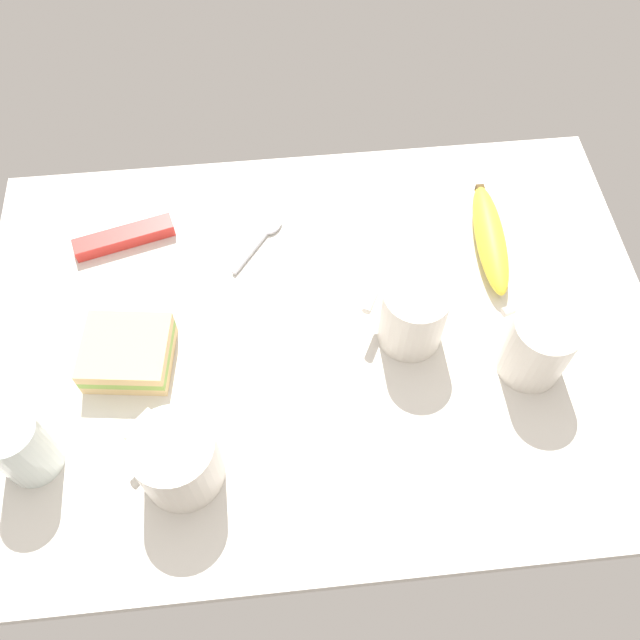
# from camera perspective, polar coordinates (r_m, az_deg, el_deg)

# --- Properties ---
(tabletop) EXTENTS (0.90, 0.64, 0.02)m
(tabletop) POSITION_cam_1_polar(r_m,az_deg,el_deg) (0.91, 0.00, -1.31)
(tabletop) COLOR beige
(tabletop) RESTS_ON ground
(coffee_mug_black) EXTENTS (0.11, 0.11, 0.09)m
(coffee_mug_black) POSITION_cam_1_polar(r_m,az_deg,el_deg) (0.79, -11.91, -11.42)
(coffee_mug_black) COLOR silver
(coffee_mug_black) RESTS_ON tabletop
(coffee_mug_milky) EXTENTS (0.11, 0.09, 0.10)m
(coffee_mug_milky) POSITION_cam_1_polar(r_m,az_deg,el_deg) (0.86, 7.83, 0.40)
(coffee_mug_milky) COLOR silver
(coffee_mug_milky) RESTS_ON tabletop
(coffee_mug_spare) EXTENTS (0.08, 0.11, 0.10)m
(coffee_mug_spare) POSITION_cam_1_polar(r_m,az_deg,el_deg) (0.87, 17.89, -2.06)
(coffee_mug_spare) COLOR silver
(coffee_mug_spare) RESTS_ON tabletop
(sandwich_main) EXTENTS (0.12, 0.11, 0.04)m
(sandwich_main) POSITION_cam_1_polar(r_m,az_deg,el_deg) (0.89, -15.90, -2.68)
(sandwich_main) COLOR #DBB77A
(sandwich_main) RESTS_ON tabletop
(glass_of_milk) EXTENTS (0.07, 0.07, 0.10)m
(glass_of_milk) POSITION_cam_1_polar(r_m,az_deg,el_deg) (0.85, -23.75, -9.78)
(glass_of_milk) COLOR silver
(glass_of_milk) RESTS_ON tabletop
(banana) EXTENTS (0.05, 0.19, 0.04)m
(banana) POSITION_cam_1_polar(r_m,az_deg,el_deg) (0.99, 14.13, 6.70)
(banana) COLOR yellow
(banana) RESTS_ON tabletop
(spoon) EXTENTS (0.08, 0.10, 0.01)m
(spoon) POSITION_cam_1_polar(r_m,az_deg,el_deg) (0.99, -4.72, 7.10)
(spoon) COLOR silver
(spoon) RESTS_ON tabletop
(snack_bar) EXTENTS (0.14, 0.06, 0.02)m
(snack_bar) POSITION_cam_1_polar(r_m,az_deg,el_deg) (1.02, -16.16, 6.69)
(snack_bar) COLOR red
(snack_bar) RESTS_ON tabletop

